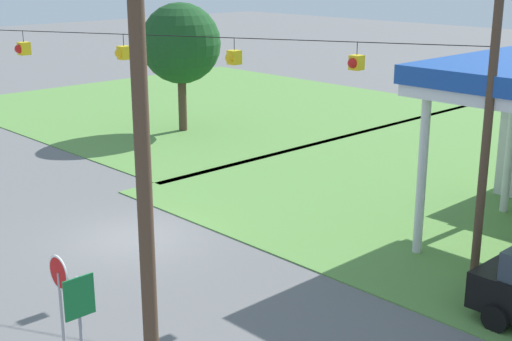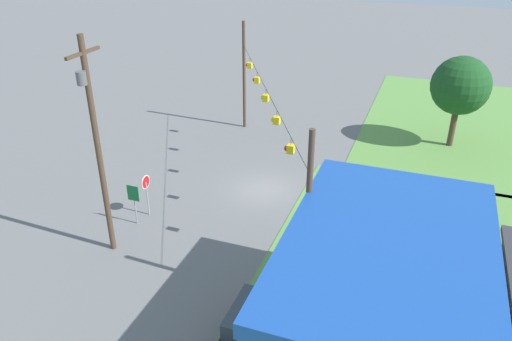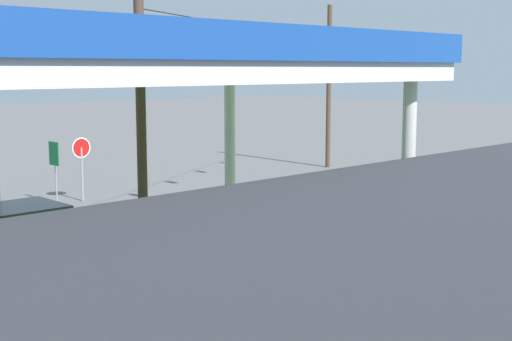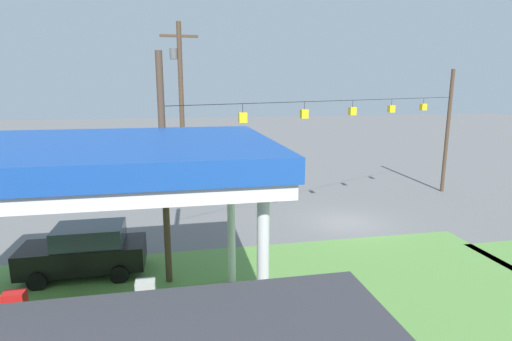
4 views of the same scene
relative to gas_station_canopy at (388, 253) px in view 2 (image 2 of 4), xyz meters
name	(u,v)px [view 2 (image 2 of 4)]	position (x,y,z in m)	size (l,w,h in m)	color
ground_plane	(265,189)	(-11.59, -8.34, -5.28)	(160.00, 160.00, 0.00)	slate
gas_station_canopy	(388,253)	(0.00, 0.00, 0.00)	(10.51, 6.82, 5.80)	silver
fuel_pump_near	(380,319)	(-1.71, 0.00, -4.43)	(0.71, 0.56, 1.79)	gray
car_at_pumps_front	(252,332)	(0.88, -4.54, -4.27)	(4.56, 2.12, 2.00)	black
stop_sign_roadside	(146,187)	(-6.55, -13.61, -3.47)	(0.80, 0.08, 2.50)	#99999E
route_sign	(134,197)	(-5.47, -13.75, -3.57)	(0.10, 0.70, 2.40)	gray
utility_pole_main	(96,140)	(-3.04, -13.65, 0.78)	(2.20, 0.44, 10.89)	#4C3828
signal_span_gantry	(265,120)	(-11.59, -8.35, -0.63)	(18.91, 10.24, 8.38)	#4C3828
tree_west_verge	(461,86)	(-22.65, 2.37, -0.69)	(4.14, 4.14, 6.69)	#4C3828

